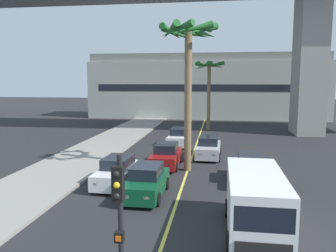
% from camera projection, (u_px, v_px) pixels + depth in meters
% --- Properties ---
extents(sidewalk_left, '(4.80, 80.00, 0.15)m').
position_uv_depth(sidewalk_left, '(11.00, 199.00, 16.62)').
color(sidewalk_left, gray).
rests_on(sidewalk_left, ground).
extents(lane_stripe_center, '(0.14, 56.00, 0.01)m').
position_uv_depth(lane_stripe_center, '(189.00, 166.00, 23.34)').
color(lane_stripe_center, '#DBCC4C').
rests_on(lane_stripe_center, ground).
extents(pier_building_backdrop, '(35.40, 8.04, 9.69)m').
position_uv_depth(pier_building_backdrop, '(206.00, 87.00, 53.24)').
color(pier_building_backdrop, '#ADB2A8').
rests_on(pier_building_backdrop, ground).
extents(car_queue_front, '(1.86, 4.11, 1.56)m').
position_uv_depth(car_queue_front, '(166.00, 156.00, 23.10)').
color(car_queue_front, maroon).
rests_on(car_queue_front, ground).
extents(car_queue_second, '(1.85, 4.11, 1.56)m').
position_uv_depth(car_queue_second, '(251.00, 169.00, 19.58)').
color(car_queue_second, navy).
rests_on(car_queue_second, ground).
extents(car_queue_third, '(1.89, 4.13, 1.56)m').
position_uv_depth(car_queue_third, '(146.00, 182.00, 17.20)').
color(car_queue_third, '#0C4728').
rests_on(car_queue_third, ground).
extents(car_queue_fourth, '(1.93, 4.15, 1.56)m').
position_uv_depth(car_queue_fourth, '(118.00, 172.00, 19.03)').
color(car_queue_fourth, white).
rests_on(car_queue_fourth, ground).
extents(car_queue_fifth, '(1.93, 4.15, 1.56)m').
position_uv_depth(car_queue_fifth, '(208.00, 148.00, 25.82)').
color(car_queue_fifth, '#B7BABF').
rests_on(car_queue_fifth, ground).
extents(car_queue_sixth, '(1.89, 4.13, 1.56)m').
position_uv_depth(car_queue_sixth, '(179.00, 138.00, 30.44)').
color(car_queue_sixth, white).
rests_on(car_queue_sixth, ground).
extents(delivery_van, '(2.20, 5.27, 2.36)m').
position_uv_depth(delivery_van, '(255.00, 202.00, 12.76)').
color(delivery_van, white).
rests_on(delivery_van, ground).
extents(traffic_light_median_near, '(0.24, 0.37, 4.20)m').
position_uv_depth(traffic_light_median_near, '(120.00, 222.00, 7.47)').
color(traffic_light_median_near, black).
rests_on(traffic_light_median_near, ground).
extents(palm_tree_near_median, '(3.55, 3.68, 8.00)m').
position_uv_depth(palm_tree_near_median, '(209.00, 75.00, 39.53)').
color(palm_tree_near_median, brown).
rests_on(palm_tree_near_median, ground).
extents(palm_tree_mid_median, '(3.68, 3.71, 9.32)m').
position_uv_depth(palm_tree_mid_median, '(188.00, 53.00, 21.16)').
color(palm_tree_mid_median, brown).
rests_on(palm_tree_mid_median, ground).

